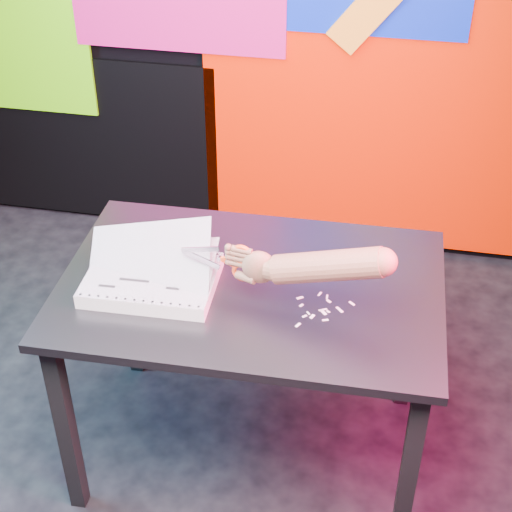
# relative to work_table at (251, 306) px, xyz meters

# --- Properties ---
(room) EXTENTS (3.01, 3.01, 2.71)m
(room) POSITION_rel_work_table_xyz_m (-0.34, -0.11, 0.69)
(room) COLOR black
(room) RESTS_ON ground
(backdrop) EXTENTS (2.88, 0.05, 2.08)m
(backdrop) POSITION_rel_work_table_xyz_m (-0.28, 1.35, 0.30)
(backdrop) COLOR #EC1D00
(backdrop) RESTS_ON ground
(work_table) EXTENTS (1.19, 0.81, 0.75)m
(work_table) POSITION_rel_work_table_xyz_m (0.00, 0.00, 0.00)
(work_table) COLOR black
(work_table) RESTS_ON ground
(printout_stack) EXTENTS (0.42, 0.30, 0.21)m
(printout_stack) POSITION_rel_work_table_xyz_m (-0.29, -0.07, 0.12)
(printout_stack) COLOR white
(printout_stack) RESTS_ON work_table
(scissors) EXTENTS (0.23, 0.04, 0.13)m
(scissors) POSITION_rel_work_table_xyz_m (-0.02, -0.08, 0.23)
(scissors) COLOR silver
(scissors) RESTS_ON printout_stack
(hand_forearm) EXTENTS (0.48, 0.14, 0.20)m
(hand_forearm) POSITION_rel_work_table_xyz_m (0.21, -0.12, 0.28)
(hand_forearm) COLOR brown
(hand_forearm) RESTS_ON work_table
(paper_clippings) EXTENTS (0.18, 0.18, 0.00)m
(paper_clippings) POSITION_rel_work_table_xyz_m (0.23, -0.08, 0.09)
(paper_clippings) COLOR white
(paper_clippings) RESTS_ON work_table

